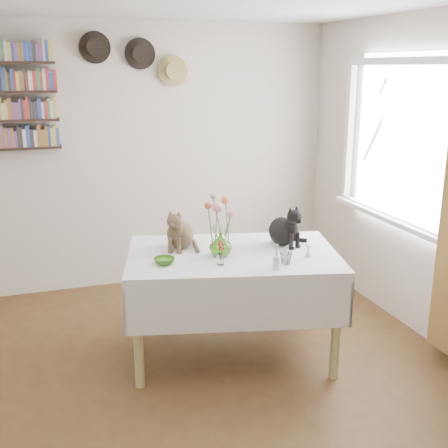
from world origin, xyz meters
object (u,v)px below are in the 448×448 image
object	(u,v)px
dining_table	(233,278)
tabby_cat	(180,227)
flower_vase	(221,245)
black_cat	(282,224)

from	to	relation	value
dining_table	tabby_cat	world-z (taller)	tabby_cat
dining_table	flower_vase	distance (m)	0.30
tabby_cat	flower_vase	bearing A→B (deg)	-16.06
dining_table	tabby_cat	xyz separation A→B (m)	(-0.33, 0.23, 0.35)
black_cat	tabby_cat	bearing A→B (deg)	146.90
dining_table	black_cat	xyz separation A→B (m)	(0.42, 0.07, 0.36)
dining_table	tabby_cat	size ratio (longest dim) A/B	5.35
dining_table	black_cat	world-z (taller)	black_cat
dining_table	flower_vase	world-z (taller)	flower_vase
dining_table	black_cat	bearing A→B (deg)	9.20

